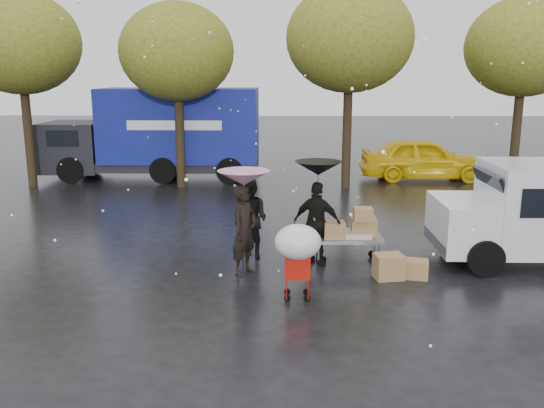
{
  "coord_description": "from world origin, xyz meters",
  "views": [
    {
      "loc": [
        0.25,
        -10.64,
        4.12
      ],
      "look_at": [
        0.01,
        1.0,
        1.44
      ],
      "focal_mm": 38.0,
      "sensor_mm": 36.0,
      "label": 1
    }
  ],
  "objects_px": {
    "vendor_cart": "(351,230)",
    "yellow_taxi": "(423,158)",
    "shopping_cart": "(298,246)",
    "person_pink": "(244,230)",
    "person_black": "(317,223)",
    "blue_truck": "(159,134)"
  },
  "relations": [
    {
      "from": "vendor_cart",
      "to": "yellow_taxi",
      "type": "xyz_separation_m",
      "value": [
        3.94,
        10.13,
        0.1
      ]
    },
    {
      "from": "yellow_taxi",
      "to": "person_black",
      "type": "bearing_deg",
      "value": 155.66
    },
    {
      "from": "person_black",
      "to": "vendor_cart",
      "type": "relative_size",
      "value": 1.2
    },
    {
      "from": "shopping_cart",
      "to": "blue_truck",
      "type": "height_order",
      "value": "blue_truck"
    },
    {
      "from": "vendor_cart",
      "to": "shopping_cart",
      "type": "relative_size",
      "value": 1.04
    },
    {
      "from": "person_black",
      "to": "person_pink",
      "type": "bearing_deg",
      "value": 45.07
    },
    {
      "from": "person_pink",
      "to": "blue_truck",
      "type": "distance_m",
      "value": 11.73
    },
    {
      "from": "person_pink",
      "to": "person_black",
      "type": "distance_m",
      "value": 1.7
    },
    {
      "from": "person_pink",
      "to": "shopping_cart",
      "type": "xyz_separation_m",
      "value": [
        1.06,
        -1.49,
        0.13
      ]
    },
    {
      "from": "person_black",
      "to": "yellow_taxi",
      "type": "relative_size",
      "value": 0.37
    },
    {
      "from": "vendor_cart",
      "to": "yellow_taxi",
      "type": "bearing_deg",
      "value": 68.74
    },
    {
      "from": "vendor_cart",
      "to": "blue_truck",
      "type": "height_order",
      "value": "blue_truck"
    },
    {
      "from": "vendor_cart",
      "to": "shopping_cart",
      "type": "height_order",
      "value": "shopping_cart"
    },
    {
      "from": "shopping_cart",
      "to": "person_pink",
      "type": "bearing_deg",
      "value": 125.54
    },
    {
      "from": "person_pink",
      "to": "shopping_cart",
      "type": "relative_size",
      "value": 1.27
    },
    {
      "from": "shopping_cart",
      "to": "yellow_taxi",
      "type": "height_order",
      "value": "yellow_taxi"
    },
    {
      "from": "yellow_taxi",
      "to": "person_pink",
      "type": "bearing_deg",
      "value": 150.64
    },
    {
      "from": "person_pink",
      "to": "blue_truck",
      "type": "relative_size",
      "value": 0.22
    },
    {
      "from": "shopping_cart",
      "to": "yellow_taxi",
      "type": "relative_size",
      "value": 0.3
    },
    {
      "from": "person_black",
      "to": "vendor_cart",
      "type": "distance_m",
      "value": 0.78
    },
    {
      "from": "blue_truck",
      "to": "yellow_taxi",
      "type": "bearing_deg",
      "value": -0.38
    },
    {
      "from": "person_pink",
      "to": "vendor_cart",
      "type": "relative_size",
      "value": 1.23
    }
  ]
}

